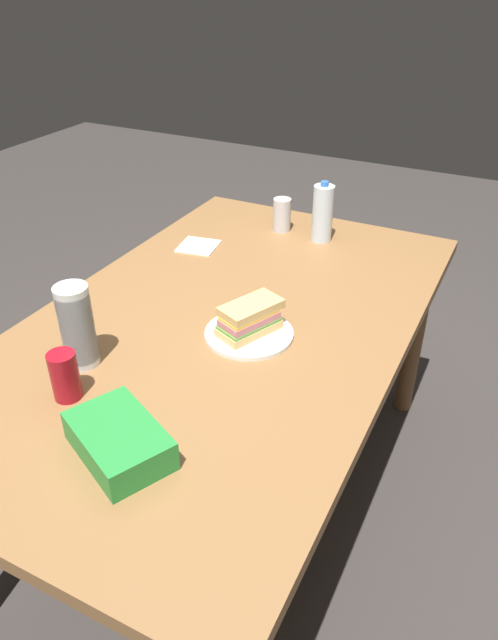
# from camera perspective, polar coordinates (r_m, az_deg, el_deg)

# --- Properties ---
(ground_plane) EXTENTS (8.00, 8.00, 0.00)m
(ground_plane) POSITION_cam_1_polar(r_m,az_deg,el_deg) (2.17, -2.10, -16.99)
(ground_plane) COLOR #383330
(dining_table) EXTENTS (1.70, 1.01, 0.75)m
(dining_table) POSITION_cam_1_polar(r_m,az_deg,el_deg) (1.72, -2.54, -2.28)
(dining_table) COLOR olive
(dining_table) RESTS_ON ground_plane
(paper_plate) EXTENTS (0.24, 0.24, 0.01)m
(paper_plate) POSITION_cam_1_polar(r_m,az_deg,el_deg) (1.60, 0.00, -1.33)
(paper_plate) COLOR white
(paper_plate) RESTS_ON dining_table
(sandwich) EXTENTS (0.21, 0.15, 0.08)m
(sandwich) POSITION_cam_1_polar(r_m,az_deg,el_deg) (1.58, 0.06, 0.16)
(sandwich) COLOR #DBB26B
(sandwich) RESTS_ON paper_plate
(soda_can_red) EXTENTS (0.07, 0.07, 0.12)m
(soda_can_red) POSITION_cam_1_polar(r_m,az_deg,el_deg) (1.42, -17.50, -5.20)
(soda_can_red) COLOR maroon
(soda_can_red) RESTS_ON dining_table
(chip_bag) EXTENTS (0.24, 0.27, 0.07)m
(chip_bag) POSITION_cam_1_polar(r_m,az_deg,el_deg) (1.26, -12.53, -11.37)
(chip_bag) COLOR #268C38
(chip_bag) RESTS_ON dining_table
(water_bottle_tall) EXTENTS (0.07, 0.07, 0.22)m
(water_bottle_tall) POSITION_cam_1_polar(r_m,az_deg,el_deg) (2.13, 7.18, 10.27)
(water_bottle_tall) COLOR silver
(water_bottle_tall) RESTS_ON dining_table
(plastic_cup_stack) EXTENTS (0.08, 0.08, 0.22)m
(plastic_cup_stack) POSITION_cam_1_polar(r_m,az_deg,el_deg) (1.50, -16.39, -0.60)
(plastic_cup_stack) COLOR silver
(plastic_cup_stack) RESTS_ON dining_table
(soda_can_silver) EXTENTS (0.07, 0.07, 0.12)m
(soda_can_silver) POSITION_cam_1_polar(r_m,az_deg,el_deg) (2.21, 3.22, 10.20)
(soda_can_silver) COLOR silver
(soda_can_silver) RESTS_ON dining_table
(paper_napkin) EXTENTS (0.15, 0.15, 0.01)m
(paper_napkin) POSITION_cam_1_polar(r_m,az_deg,el_deg) (2.10, -4.95, 7.18)
(paper_napkin) COLOR white
(paper_napkin) RESTS_ON dining_table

